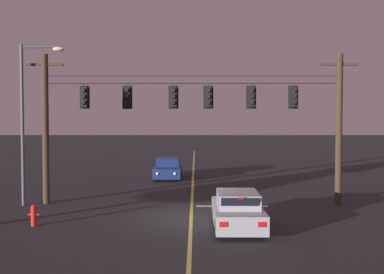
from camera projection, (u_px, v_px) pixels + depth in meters
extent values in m
plane|color=#28282B|center=(191.00, 217.00, 20.44)|extent=(180.00, 180.00, 0.00)
cube|color=#D1C64C|center=(193.00, 186.00, 29.52)|extent=(0.14, 60.00, 0.01)
cube|color=silver|center=(232.00, 206.00, 22.91)|extent=(3.40, 0.36, 0.01)
cylinder|color=#423021|center=(46.00, 129.00, 23.43)|extent=(0.32, 0.32, 7.21)
cube|color=#423021|center=(45.00, 65.00, 23.29)|extent=(1.80, 0.12, 0.12)
cylinder|color=slate|center=(45.00, 72.00, 23.31)|extent=(0.12, 0.12, 0.18)
cylinder|color=#423021|center=(339.00, 129.00, 23.31)|extent=(0.32, 0.32, 7.21)
cube|color=#423021|center=(340.00, 64.00, 23.18)|extent=(1.80, 0.12, 0.12)
cylinder|color=slate|center=(340.00, 72.00, 23.19)|extent=(0.12, 0.12, 0.18)
cylinder|color=black|center=(192.00, 83.00, 23.28)|extent=(14.11, 0.03, 0.03)
cylinder|color=black|center=(192.00, 76.00, 23.26)|extent=(14.11, 0.02, 0.02)
cylinder|color=black|center=(84.00, 85.00, 23.32)|extent=(0.04, 0.04, 0.18)
cube|color=black|center=(84.00, 97.00, 23.35)|extent=(0.32, 0.26, 0.96)
cube|color=black|center=(85.00, 97.00, 23.49)|extent=(0.48, 0.03, 1.12)
sphere|color=red|center=(83.00, 91.00, 23.17)|extent=(0.17, 0.17, 0.17)
cylinder|color=black|center=(83.00, 90.00, 23.13)|extent=(0.20, 0.10, 0.20)
sphere|color=#3D280A|center=(83.00, 97.00, 23.19)|extent=(0.17, 0.17, 0.17)
cylinder|color=black|center=(83.00, 96.00, 23.14)|extent=(0.20, 0.10, 0.20)
sphere|color=black|center=(83.00, 103.00, 23.20)|extent=(0.17, 0.17, 0.17)
cylinder|color=black|center=(83.00, 102.00, 23.16)|extent=(0.20, 0.10, 0.20)
cylinder|color=black|center=(127.00, 85.00, 23.30)|extent=(0.04, 0.04, 0.18)
cube|color=black|center=(127.00, 97.00, 23.33)|extent=(0.32, 0.26, 0.96)
cube|color=black|center=(127.00, 97.00, 23.47)|extent=(0.48, 0.03, 1.12)
sphere|color=red|center=(126.00, 91.00, 23.16)|extent=(0.17, 0.17, 0.17)
cylinder|color=black|center=(126.00, 90.00, 23.11)|extent=(0.20, 0.10, 0.20)
sphere|color=#3D280A|center=(126.00, 97.00, 23.17)|extent=(0.17, 0.17, 0.17)
cylinder|color=black|center=(126.00, 96.00, 23.13)|extent=(0.20, 0.10, 0.20)
sphere|color=black|center=(126.00, 103.00, 23.18)|extent=(0.17, 0.17, 0.17)
cylinder|color=black|center=(126.00, 102.00, 23.14)|extent=(0.20, 0.10, 0.20)
cylinder|color=black|center=(173.00, 85.00, 23.29)|extent=(0.04, 0.04, 0.18)
cube|color=black|center=(173.00, 97.00, 23.31)|extent=(0.32, 0.26, 0.96)
cube|color=black|center=(173.00, 97.00, 23.46)|extent=(0.48, 0.03, 1.12)
sphere|color=red|center=(173.00, 91.00, 23.14)|extent=(0.17, 0.17, 0.17)
cylinder|color=black|center=(173.00, 90.00, 23.10)|extent=(0.20, 0.10, 0.20)
sphere|color=#3D280A|center=(173.00, 97.00, 23.15)|extent=(0.17, 0.17, 0.17)
cylinder|color=black|center=(173.00, 96.00, 23.11)|extent=(0.20, 0.10, 0.20)
sphere|color=black|center=(173.00, 103.00, 23.16)|extent=(0.17, 0.17, 0.17)
cylinder|color=black|center=(173.00, 102.00, 23.12)|extent=(0.20, 0.10, 0.20)
cylinder|color=black|center=(208.00, 85.00, 23.27)|extent=(0.04, 0.04, 0.18)
cube|color=black|center=(208.00, 97.00, 23.30)|extent=(0.32, 0.26, 0.96)
cube|color=black|center=(208.00, 97.00, 23.44)|extent=(0.48, 0.03, 1.12)
sphere|color=red|center=(209.00, 91.00, 23.12)|extent=(0.17, 0.17, 0.17)
cylinder|color=black|center=(209.00, 90.00, 23.08)|extent=(0.20, 0.10, 0.20)
sphere|color=#3D280A|center=(208.00, 97.00, 23.14)|extent=(0.17, 0.17, 0.17)
cylinder|color=black|center=(209.00, 96.00, 23.10)|extent=(0.20, 0.10, 0.20)
sphere|color=black|center=(208.00, 103.00, 23.15)|extent=(0.17, 0.17, 0.17)
cylinder|color=black|center=(209.00, 102.00, 23.11)|extent=(0.20, 0.10, 0.20)
cylinder|color=black|center=(252.00, 85.00, 23.26)|extent=(0.04, 0.04, 0.18)
cube|color=black|center=(251.00, 97.00, 23.28)|extent=(0.32, 0.26, 0.96)
cube|color=black|center=(251.00, 97.00, 23.42)|extent=(0.48, 0.03, 1.12)
sphere|color=red|center=(252.00, 91.00, 23.11)|extent=(0.17, 0.17, 0.17)
cylinder|color=black|center=(252.00, 90.00, 23.07)|extent=(0.20, 0.10, 0.20)
sphere|color=#3D280A|center=(252.00, 97.00, 23.12)|extent=(0.17, 0.17, 0.17)
cylinder|color=black|center=(252.00, 96.00, 23.08)|extent=(0.20, 0.10, 0.20)
sphere|color=black|center=(252.00, 103.00, 23.13)|extent=(0.17, 0.17, 0.17)
cylinder|color=black|center=(252.00, 102.00, 23.09)|extent=(0.20, 0.10, 0.20)
cylinder|color=black|center=(294.00, 85.00, 23.24)|extent=(0.04, 0.04, 0.18)
cube|color=black|center=(294.00, 97.00, 23.26)|extent=(0.32, 0.26, 0.96)
cube|color=black|center=(293.00, 97.00, 23.41)|extent=(0.48, 0.03, 1.12)
sphere|color=red|center=(295.00, 91.00, 23.09)|extent=(0.17, 0.17, 0.17)
cylinder|color=black|center=(295.00, 90.00, 23.05)|extent=(0.20, 0.10, 0.20)
sphere|color=#3D280A|center=(295.00, 97.00, 23.10)|extent=(0.17, 0.17, 0.17)
cylinder|color=black|center=(295.00, 96.00, 23.06)|extent=(0.20, 0.10, 0.20)
sphere|color=black|center=(294.00, 103.00, 23.12)|extent=(0.17, 0.17, 0.17)
cylinder|color=black|center=(295.00, 102.00, 23.07)|extent=(0.20, 0.10, 0.20)
cube|color=#A5A5AD|center=(237.00, 214.00, 18.46)|extent=(1.80, 4.30, 0.68)
cube|color=#A5A5AD|center=(238.00, 199.00, 18.31)|extent=(1.51, 2.15, 0.54)
cube|color=black|center=(236.00, 195.00, 19.25)|extent=(1.40, 0.21, 0.48)
cube|color=black|center=(240.00, 204.00, 17.25)|extent=(1.37, 0.18, 0.46)
cylinder|color=black|center=(215.00, 212.00, 19.80)|extent=(0.22, 0.64, 0.64)
cylinder|color=black|center=(254.00, 212.00, 19.79)|extent=(0.22, 0.64, 0.64)
cylinder|color=black|center=(218.00, 227.00, 17.14)|extent=(0.22, 0.64, 0.64)
cylinder|color=black|center=(263.00, 227.00, 17.13)|extent=(0.22, 0.64, 0.64)
cube|color=red|center=(224.00, 224.00, 16.29)|extent=(0.28, 0.03, 0.18)
cube|color=red|center=(262.00, 225.00, 16.28)|extent=(0.28, 0.03, 0.18)
cube|color=red|center=(241.00, 198.00, 17.13)|extent=(0.24, 0.04, 0.06)
cube|color=navy|center=(168.00, 171.00, 33.25)|extent=(1.80, 4.30, 0.68)
cube|color=navy|center=(168.00, 162.00, 33.34)|extent=(1.51, 2.15, 0.54)
cube|color=black|center=(167.00, 163.00, 32.40)|extent=(1.40, 0.21, 0.48)
cube|color=black|center=(169.00, 160.00, 34.40)|extent=(1.37, 0.18, 0.46)
cylinder|color=black|center=(179.00, 176.00, 31.92)|extent=(0.22, 0.64, 0.64)
cylinder|color=black|center=(155.00, 176.00, 31.93)|extent=(0.22, 0.64, 0.64)
cylinder|color=black|center=(180.00, 171.00, 34.58)|extent=(0.22, 0.64, 0.64)
cylinder|color=black|center=(158.00, 171.00, 34.59)|extent=(0.22, 0.64, 0.64)
sphere|color=white|center=(175.00, 174.00, 31.07)|extent=(0.20, 0.20, 0.20)
sphere|color=white|center=(157.00, 174.00, 31.08)|extent=(0.20, 0.20, 0.20)
cylinder|color=#4C4F54|center=(22.00, 125.00, 22.95)|extent=(0.16, 0.16, 7.60)
cylinder|color=#4C4F54|center=(40.00, 47.00, 22.79)|extent=(1.80, 0.10, 0.10)
ellipsoid|color=beige|center=(58.00, 49.00, 22.79)|extent=(0.56, 0.30, 0.22)
cylinder|color=red|center=(34.00, 217.00, 18.73)|extent=(0.22, 0.22, 0.70)
sphere|color=red|center=(34.00, 207.00, 18.71)|extent=(0.22, 0.22, 0.22)
cylinder|color=red|center=(30.00, 215.00, 18.72)|extent=(0.12, 0.09, 0.09)
cylinder|color=red|center=(38.00, 215.00, 18.72)|extent=(0.12, 0.09, 0.09)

